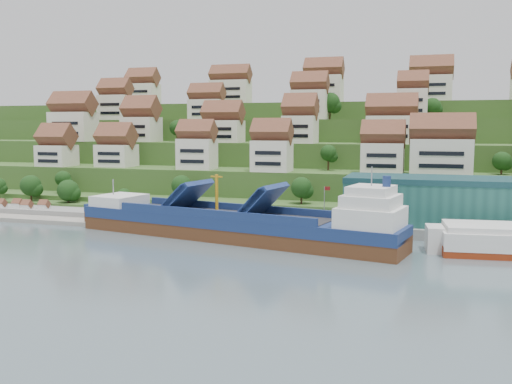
% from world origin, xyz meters
% --- Properties ---
extents(ground, '(300.00, 300.00, 0.00)m').
position_xyz_m(ground, '(0.00, 0.00, 0.00)').
color(ground, slate).
rests_on(ground, ground).
extents(quay, '(180.00, 14.00, 2.20)m').
position_xyz_m(quay, '(20.00, 15.00, 1.10)').
color(quay, gray).
rests_on(quay, ground).
extents(pebble_beach, '(45.00, 20.00, 1.00)m').
position_xyz_m(pebble_beach, '(-58.00, 12.00, 0.50)').
color(pebble_beach, gray).
rests_on(pebble_beach, ground).
extents(hillside, '(260.00, 128.00, 31.00)m').
position_xyz_m(hillside, '(0.00, 103.55, 10.66)').
color(hillside, '#2D4C1E').
rests_on(hillside, ground).
extents(hillside_village, '(156.73, 64.90, 29.16)m').
position_xyz_m(hillside_village, '(-1.21, 60.97, 24.57)').
color(hillside_village, silver).
rests_on(hillside_village, ground).
extents(hillside_trees, '(140.69, 62.46, 30.40)m').
position_xyz_m(hillside_trees, '(-9.39, 46.11, 17.20)').
color(hillside_trees, '#1B4115').
rests_on(hillside_trees, ground).
extents(warehouse, '(60.00, 15.00, 10.00)m').
position_xyz_m(warehouse, '(52.00, 17.00, 7.20)').
color(warehouse, '#225E55').
rests_on(warehouse, quay).
extents(flagpole, '(1.28, 0.16, 8.00)m').
position_xyz_m(flagpole, '(18.11, 10.00, 6.88)').
color(flagpole, gray).
rests_on(flagpole, quay).
extents(beach_huts, '(14.40, 3.70, 2.20)m').
position_xyz_m(beach_huts, '(-60.00, 10.75, 2.10)').
color(beach_huts, white).
rests_on(beach_huts, pebble_beach).
extents(cargo_ship, '(71.40, 24.81, 15.57)m').
position_xyz_m(cargo_ship, '(3.07, -1.78, 3.03)').
color(cargo_ship, '#542F19').
rests_on(cargo_ship, ground).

